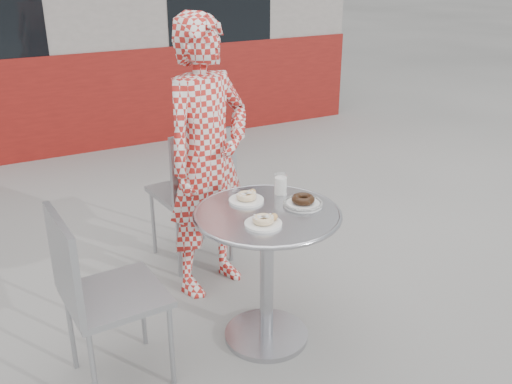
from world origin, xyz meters
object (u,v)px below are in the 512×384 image
plate_near (264,221)px  plate_checker (303,202)px  bistro_table (267,245)px  chair_far (192,219)px  chair_left (116,329)px  seated_person (208,159)px  plate_far (247,198)px  milk_cup (281,185)px

plate_near → plate_checker: plate_checker is taller
bistro_table → chair_far: chair_far is taller
chair_left → seated_person: bearing=-55.3°
chair_left → plate_far: (0.74, 0.10, 0.48)m
bistro_table → milk_cup: 0.33m
bistro_table → plate_near: 0.24m
bistro_table → seated_person: (-0.03, 0.64, 0.25)m
chair_left → bistro_table: bearing=-98.2°
chair_far → plate_near: size_ratio=5.29×
chair_left → seated_person: seated_person is taller
chair_left → seated_person: (0.74, 0.58, 0.54)m
plate_far → plate_checker: size_ratio=0.88×
chair_left → plate_checker: bearing=-98.0°
chair_far → plate_far: bearing=83.0°
plate_near → milk_cup: bearing=47.7°
seated_person → plate_near: bearing=-113.8°
chair_left → plate_far: bearing=-85.7°
chair_far → chair_left: 1.20m
seated_person → milk_cup: 0.52m
seated_person → plate_checker: size_ratio=8.09×
milk_cup → plate_near: bearing=-132.3°
chair_far → seated_person: size_ratio=0.57×
bistro_table → seated_person: 0.69m
plate_far → milk_cup: size_ratio=1.62×
bistro_table → plate_far: plate_far is taller
chair_far → chair_left: bearing=45.1°
plate_near → chair_left: bearing=165.1°
plate_far → milk_cup: bearing=-0.1°
chair_far → milk_cup: 0.98m
plate_far → plate_near: bearing=-101.5°
bistro_table → seated_person: size_ratio=0.46×
chair_far → plate_checker: 1.12m
plate_checker → milk_cup: size_ratio=1.83×
seated_person → plate_far: 0.48m
chair_far → milk_cup: bearing=96.6°
seated_person → bistro_table: bearing=-107.1°
plate_checker → milk_cup: bearing=98.0°
plate_checker → milk_cup: milk_cup is taller
milk_cup → chair_far: bearing=101.9°
plate_checker → milk_cup: (-0.02, 0.18, 0.03)m
plate_near → chair_far: bearing=85.8°
plate_near → milk_cup: size_ratio=1.60×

